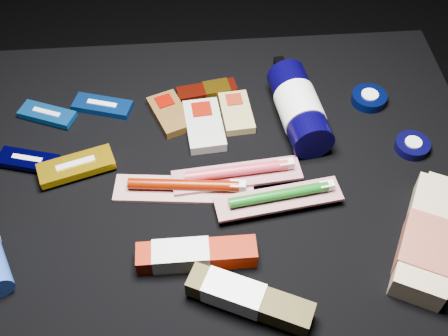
{
  "coord_description": "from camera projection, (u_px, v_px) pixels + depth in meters",
  "views": [
    {
      "loc": [
        -0.03,
        -0.61,
        1.18
      ],
      "look_at": [
        0.01,
        0.01,
        0.42
      ],
      "focal_mm": 45.0,
      "sensor_mm": 36.0,
      "label": 1
    }
  ],
  "objects": [
    {
      "name": "cloth_table",
      "position": [
        217.0,
        240.0,
        1.15
      ],
      "size": [
        0.98,
        0.78,
        0.4
      ],
      "primitive_type": "cube",
      "color": "black",
      "rests_on": "ground"
    },
    {
      "name": "toothpaste_carton_red",
      "position": [
        191.0,
        255.0,
        0.88
      ],
      "size": [
        0.19,
        0.04,
        0.04
      ],
      "rotation": [
        0.0,
        0.0,
        0.0
      ],
      "color": "#871200",
      "rests_on": "cloth_table"
    },
    {
      "name": "luna_bar_1",
      "position": [
        47.0,
        114.0,
        1.08
      ],
      "size": [
        0.12,
        0.08,
        0.01
      ],
      "rotation": [
        0.0,
        0.0,
        -0.4
      ],
      "color": "blue",
      "rests_on": "cloth_table"
    },
    {
      "name": "toothbrush_pack_0",
      "position": [
        186.0,
        187.0,
        0.97
      ],
      "size": [
        0.25,
        0.08,
        0.03
      ],
      "rotation": [
        0.0,
        0.0,
        -0.11
      ],
      "color": "silver",
      "rests_on": "cloth_table"
    },
    {
      "name": "cream_tin_lower",
      "position": [
        412.0,
        146.0,
        1.03
      ],
      "size": [
        0.06,
        0.06,
        0.02
      ],
      "rotation": [
        0.0,
        0.0,
        -0.08
      ],
      "color": "black",
      "rests_on": "cloth_table"
    },
    {
      "name": "lotion_bottle",
      "position": [
        299.0,
        108.0,
        1.05
      ],
      "size": [
        0.1,
        0.25,
        0.08
      ],
      "rotation": [
        0.0,
        0.0,
        0.12
      ],
      "color": "black",
      "rests_on": "cloth_table"
    },
    {
      "name": "toothbrush_pack_2",
      "position": [
        280.0,
        197.0,
        0.94
      ],
      "size": [
        0.22,
        0.08,
        0.02
      ],
      "rotation": [
        0.0,
        0.0,
        0.14
      ],
      "color": "beige",
      "rests_on": "cloth_table"
    },
    {
      "name": "clif_bar_2",
      "position": [
        236.0,
        111.0,
        1.09
      ],
      "size": [
        0.06,
        0.11,
        0.02
      ],
      "rotation": [
        0.0,
        0.0,
        0.08
      ],
      "color": "tan",
      "rests_on": "cloth_table"
    },
    {
      "name": "cream_tin_upper",
      "position": [
        369.0,
        98.0,
        1.11
      ],
      "size": [
        0.07,
        0.07,
        0.02
      ],
      "rotation": [
        0.0,
        0.0,
        -0.21
      ],
      "color": "black",
      "rests_on": "cloth_table"
    },
    {
      "name": "power_bar",
      "position": [
        210.0,
        90.0,
        1.13
      ],
      "size": [
        0.12,
        0.06,
        0.01
      ],
      "rotation": [
        0.0,
        0.0,
        0.17
      ],
      "color": "maroon",
      "rests_on": "cloth_table"
    },
    {
      "name": "luna_bar_0",
      "position": [
        103.0,
        106.0,
        1.1
      ],
      "size": [
        0.12,
        0.07,
        0.01
      ],
      "rotation": [
        0.0,
        0.0,
        -0.3
      ],
      "color": "navy",
      "rests_on": "cloth_table"
    },
    {
      "name": "bodywash_bottle",
      "position": [
        428.0,
        240.0,
        0.89
      ],
      "size": [
        0.17,
        0.24,
        0.05
      ],
      "rotation": [
        0.0,
        0.0,
        -0.48
      ],
      "color": "#CAAE87",
      "rests_on": "cloth_table"
    },
    {
      "name": "clif_bar_1",
      "position": [
        204.0,
        123.0,
        1.07
      ],
      "size": [
        0.08,
        0.13,
        0.02
      ],
      "rotation": [
        0.0,
        0.0,
        0.09
      ],
      "color": "#B5B5AE",
      "rests_on": "cloth_table"
    },
    {
      "name": "ground",
      "position": [
        218.0,
        285.0,
        1.3
      ],
      "size": [
        3.0,
        3.0,
        0.0
      ],
      "primitive_type": "plane",
      "color": "black",
      "rests_on": "ground"
    },
    {
      "name": "luna_bar_2",
      "position": [
        28.0,
        160.0,
        1.01
      ],
      "size": [
        0.11,
        0.07,
        0.01
      ],
      "rotation": [
        0.0,
        0.0,
        -0.28
      ],
      "color": "#030030",
      "rests_on": "cloth_table"
    },
    {
      "name": "luna_bar_3",
      "position": [
        76.0,
        166.0,
        0.99
      ],
      "size": [
        0.14,
        0.09,
        0.02
      ],
      "rotation": [
        0.0,
        0.0,
        0.3
      ],
      "color": "#D09A0B",
      "rests_on": "cloth_table"
    },
    {
      "name": "toothpaste_carton_green",
      "position": [
        244.0,
        297.0,
        0.83
      ],
      "size": [
        0.19,
        0.12,
        0.04
      ],
      "rotation": [
        0.0,
        0.0,
        -0.44
      ],
      "color": "#3F3411",
      "rests_on": "cloth_table"
    },
    {
      "name": "toothbrush_pack_1",
      "position": [
        239.0,
        173.0,
        0.98
      ],
      "size": [
        0.23,
        0.07,
        0.03
      ],
      "rotation": [
        0.0,
        0.0,
        0.09
      ],
      "color": "#B3ABA8",
      "rests_on": "cloth_table"
    },
    {
      "name": "clif_bar_0",
      "position": [
        169.0,
        112.0,
        1.09
      ],
      "size": [
        0.09,
        0.12,
        0.02
      ],
      "rotation": [
        0.0,
        0.0,
        0.37
      ],
      "color": "#563815",
      "rests_on": "cloth_table"
    }
  ]
}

